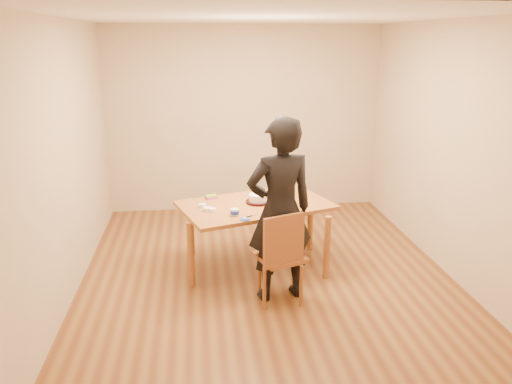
{
  "coord_description": "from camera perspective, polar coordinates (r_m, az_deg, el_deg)",
  "views": [
    {
      "loc": [
        -0.71,
        -5.04,
        2.5
      ],
      "look_at": [
        -0.09,
        0.1,
        0.9
      ],
      "focal_mm": 35.0,
      "sensor_mm": 36.0,
      "label": 1
    }
  ],
  "objects": [
    {
      "name": "candy_box_pink",
      "position": [
        5.7,
        -5.09,
        -0.66
      ],
      "size": [
        0.15,
        0.11,
        0.02
      ],
      "primitive_type": "cube",
      "rotation": [
        0.0,
        0.0,
        0.38
      ],
      "color": "#D331A1",
      "rests_on": "dining_table"
    },
    {
      "name": "person",
      "position": [
        4.79,
        2.76,
        -2.14
      ],
      "size": [
        0.75,
        0.57,
        1.83
      ],
      "primitive_type": "imported",
      "rotation": [
        0.0,
        0.0,
        3.35
      ],
      "color": "black",
      "rests_on": "floor"
    },
    {
      "name": "ramekin_green",
      "position": [
        5.27,
        -5.0,
        -2.06
      ],
      "size": [
        0.08,
        0.08,
        0.04
      ],
      "primitive_type": "cylinder",
      "color": "white",
      "rests_on": "dining_table"
    },
    {
      "name": "frosting_dollop",
      "position": [
        5.03,
        -1.29,
        -2.99
      ],
      "size": [
        0.04,
        0.04,
        0.02
      ],
      "primitive_type": "ellipsoid",
      "color": "white",
      "rests_on": "frosting_lid"
    },
    {
      "name": "room_shell",
      "position": [
        5.55,
        0.64,
        5.21
      ],
      "size": [
        4.0,
        4.5,
        2.7
      ],
      "color": "#5B3116",
      "rests_on": "ground"
    },
    {
      "name": "ramekin_multi",
      "position": [
        5.3,
        -5.6,
        -1.96
      ],
      "size": [
        0.08,
        0.08,
        0.04
      ],
      "primitive_type": "cylinder",
      "color": "white",
      "rests_on": "dining_table"
    },
    {
      "name": "cake",
      "position": [
        5.53,
        0.25,
        -0.69
      ],
      "size": [
        0.21,
        0.21,
        0.07
      ],
      "primitive_type": "cylinder",
      "color": "white",
      "rests_on": "cake_plate"
    },
    {
      "name": "frosting_dome",
      "position": [
        5.51,
        0.25,
        -0.23
      ],
      "size": [
        0.2,
        0.2,
        0.03
      ],
      "primitive_type": "ellipsoid",
      "color": "white",
      "rests_on": "cake"
    },
    {
      "name": "frosting_lid",
      "position": [
        5.03,
        -1.29,
        -3.13
      ],
      "size": [
        0.11,
        0.11,
        0.01
      ],
      "primitive_type": "cylinder",
      "color": "#193BA5",
      "rests_on": "dining_table"
    },
    {
      "name": "dining_table",
      "position": [
        5.52,
        -0.06,
        -1.53
      ],
      "size": [
        1.82,
        1.41,
        0.04
      ],
      "primitive_type": "cube",
      "rotation": [
        0.0,
        0.0,
        0.32
      ],
      "color": "brown",
      "rests_on": "floor"
    },
    {
      "name": "ramekin_yellow",
      "position": [
        5.42,
        -6.16,
        -1.55
      ],
      "size": [
        0.08,
        0.08,
        0.04
      ],
      "primitive_type": "cylinder",
      "color": "white",
      "rests_on": "dining_table"
    },
    {
      "name": "candy_box_green",
      "position": [
        5.7,
        -5.15,
        -0.46
      ],
      "size": [
        0.14,
        0.1,
        0.02
      ],
      "primitive_type": "cube",
      "rotation": [
        0.0,
        0.0,
        0.36
      ],
      "color": "#1D931B",
      "rests_on": "candy_box_pink"
    },
    {
      "name": "spatula",
      "position": [
        5.09,
        -1.09,
        -2.88
      ],
      "size": [
        0.13,
        0.09,
        0.01
      ],
      "primitive_type": "cube",
      "rotation": [
        0.0,
        0.0,
        0.53
      ],
      "color": "black",
      "rests_on": "dining_table"
    },
    {
      "name": "dining_chair",
      "position": [
        4.93,
        2.77,
        -7.43
      ],
      "size": [
        0.54,
        0.54,
        0.04
      ],
      "primitive_type": "cube",
      "rotation": [
        0.0,
        0.0,
        0.35
      ],
      "color": "brown",
      "rests_on": "floor"
    },
    {
      "name": "frosting_tub",
      "position": [
        5.14,
        -2.45,
        -2.33
      ],
      "size": [
        0.08,
        0.08,
        0.07
      ],
      "primitive_type": "cylinder",
      "color": "white",
      "rests_on": "dining_table"
    },
    {
      "name": "cake_plate",
      "position": [
        5.54,
        0.25,
        -1.12
      ],
      "size": [
        0.28,
        0.28,
        0.02
      ],
      "primitive_type": "cylinder",
      "color": "#B70C28",
      "rests_on": "dining_table"
    }
  ]
}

